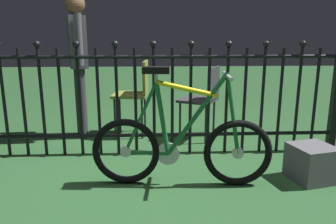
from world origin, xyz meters
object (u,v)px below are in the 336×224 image
(display_crate, at_px, (312,163))
(person_visitor, at_px, (78,55))
(bicycle, at_px, (181,146))
(chair_olive, at_px, (136,90))
(chair_charcoal, at_px, (204,95))

(display_crate, bearing_deg, person_visitor, 148.36)
(bicycle, distance_m, chair_olive, 1.43)
(chair_charcoal, distance_m, person_visitor, 1.48)
(person_visitor, xyz_separation_m, display_crate, (2.11, -1.30, -0.80))
(bicycle, bearing_deg, chair_olive, 106.69)
(chair_charcoal, bearing_deg, bicycle, -107.16)
(bicycle, relative_size, display_crate, 4.43)
(person_visitor, bearing_deg, chair_olive, 1.70)
(bicycle, height_order, chair_charcoal, bicycle)
(bicycle, relative_size, person_visitor, 0.88)
(chair_charcoal, bearing_deg, person_visitor, 172.61)
(bicycle, xyz_separation_m, chair_charcoal, (0.36, 1.15, 0.19))
(bicycle, xyz_separation_m, display_crate, (1.07, 0.03, -0.17))
(chair_charcoal, height_order, person_visitor, person_visitor)
(person_visitor, bearing_deg, display_crate, -31.64)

